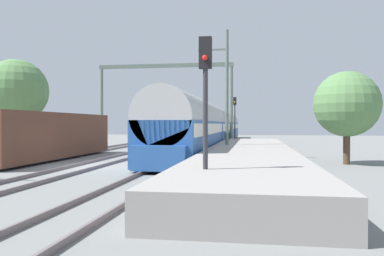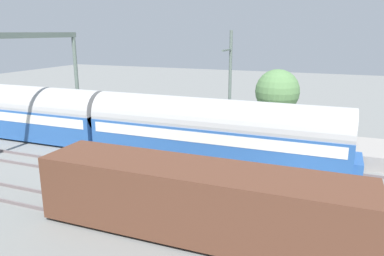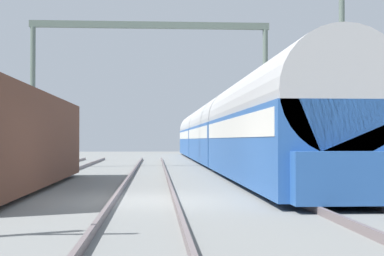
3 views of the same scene
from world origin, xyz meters
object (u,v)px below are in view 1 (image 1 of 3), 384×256
object	(u,v)px
person_crossing	(227,138)
catenary_gantry	(165,87)
railway_signal_far	(235,114)
passenger_train	(215,126)
railway_signal_near	(205,95)
freight_car	(47,136)

from	to	relation	value
person_crossing	catenary_gantry	size ratio (longest dim) A/B	0.13
person_crossing	railway_signal_far	world-z (taller)	railway_signal_far
railway_signal_far	catenary_gantry	bearing A→B (deg)	-126.47
passenger_train	catenary_gantry	xyz separation A→B (m)	(-4.25, -4.61, 3.69)
catenary_gantry	passenger_train	bearing A→B (deg)	47.29
railway_signal_near	freight_car	bearing A→B (deg)	134.18
freight_car	person_crossing	world-z (taller)	freight_car
freight_car	railway_signal_near	bearing A→B (deg)	-45.82
passenger_train	freight_car	size ratio (longest dim) A/B	3.78
passenger_train	railway_signal_near	xyz separation A→B (m)	(2.69, -29.96, 1.02)
freight_car	railway_signal_near	world-z (taller)	railway_signal_near
passenger_train	railway_signal_near	bearing A→B (deg)	-84.86
railway_signal_far	catenary_gantry	distance (m)	10.64
person_crossing	catenary_gantry	bearing A→B (deg)	139.88
freight_car	railway_signal_far	distance (m)	24.58
freight_car	catenary_gantry	bearing A→B (deg)	72.92
railway_signal_near	catenary_gantry	size ratio (longest dim) A/B	0.36
passenger_train	railway_signal_near	size ratio (longest dim) A/B	10.58
passenger_train	freight_car	distance (m)	20.32
railway_signal_near	railway_signal_far	bearing A→B (deg)	91.32
freight_car	railway_signal_near	xyz separation A→B (m)	(11.20, -11.52, 1.52)
freight_car	railway_signal_near	distance (m)	16.14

